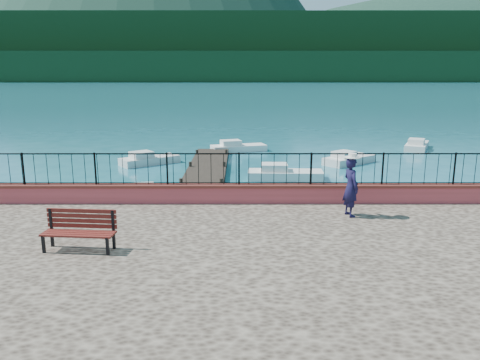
{
  "coord_description": "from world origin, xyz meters",
  "views": [
    {
      "loc": [
        -0.29,
        -10.31,
        5.11
      ],
      "look_at": [
        -0.27,
        2.0,
        2.3
      ],
      "focal_mm": 35.0,
      "sensor_mm": 36.0,
      "label": 1
    }
  ],
  "objects_px": {
    "boat_0": "(152,193)",
    "boat_3": "(150,157)",
    "boat_5": "(417,143)",
    "person": "(351,187)",
    "boat_1": "(285,171)",
    "boat_2": "(349,157)",
    "park_bench": "(80,238)",
    "boat_4": "(239,145)"
  },
  "relations": [
    {
      "from": "boat_2",
      "to": "boat_5",
      "type": "relative_size",
      "value": 0.94
    },
    {
      "from": "boat_1",
      "to": "boat_4",
      "type": "bearing_deg",
      "value": 107.65
    },
    {
      "from": "person",
      "to": "boat_1",
      "type": "xyz_separation_m",
      "value": [
        -0.83,
        9.98,
        -1.63
      ]
    },
    {
      "from": "boat_2",
      "to": "person",
      "type": "bearing_deg",
      "value": -142.05
    },
    {
      "from": "boat_3",
      "to": "boat_5",
      "type": "bearing_deg",
      "value": -19.71
    },
    {
      "from": "boat_1",
      "to": "boat_3",
      "type": "xyz_separation_m",
      "value": [
        -7.46,
        4.0,
        0.0
      ]
    },
    {
      "from": "person",
      "to": "boat_0",
      "type": "bearing_deg",
      "value": 33.66
    },
    {
      "from": "boat_4",
      "to": "boat_5",
      "type": "xyz_separation_m",
      "value": [
        12.34,
        0.93,
        0.0
      ]
    },
    {
      "from": "park_bench",
      "to": "boat_1",
      "type": "distance_m",
      "value": 13.94
    },
    {
      "from": "boat_2",
      "to": "boat_0",
      "type": "bearing_deg",
      "value": -178.33
    },
    {
      "from": "boat_1",
      "to": "boat_0",
      "type": "bearing_deg",
      "value": -140.53
    },
    {
      "from": "park_bench",
      "to": "boat_1",
      "type": "relative_size",
      "value": 0.46
    },
    {
      "from": "person",
      "to": "boat_4",
      "type": "relative_size",
      "value": 0.46
    },
    {
      "from": "boat_1",
      "to": "boat_4",
      "type": "height_order",
      "value": "same"
    },
    {
      "from": "boat_1",
      "to": "boat_2",
      "type": "bearing_deg",
      "value": 47.47
    },
    {
      "from": "boat_1",
      "to": "park_bench",
      "type": "bearing_deg",
      "value": -112.59
    },
    {
      "from": "person",
      "to": "boat_2",
      "type": "height_order",
      "value": "person"
    },
    {
      "from": "boat_1",
      "to": "boat_5",
      "type": "xyz_separation_m",
      "value": [
        10.02,
        9.47,
        0.0
      ]
    },
    {
      "from": "boat_2",
      "to": "boat_5",
      "type": "height_order",
      "value": "same"
    },
    {
      "from": "park_bench",
      "to": "boat_5",
      "type": "xyz_separation_m",
      "value": [
        15.9,
        22.06,
        -1.08
      ]
    },
    {
      "from": "person",
      "to": "boat_5",
      "type": "height_order",
      "value": "person"
    },
    {
      "from": "park_bench",
      "to": "boat_1",
      "type": "bearing_deg",
      "value": 70.44
    },
    {
      "from": "person",
      "to": "boat_3",
      "type": "bearing_deg",
      "value": 14.53
    },
    {
      "from": "boat_5",
      "to": "person",
      "type": "bearing_deg",
      "value": -179.84
    },
    {
      "from": "boat_0",
      "to": "boat_3",
      "type": "xyz_separation_m",
      "value": [
        -1.66,
        8.38,
        0.0
      ]
    },
    {
      "from": "park_bench",
      "to": "person",
      "type": "xyz_separation_m",
      "value": [
        6.7,
        2.62,
        0.55
      ]
    },
    {
      "from": "boat_2",
      "to": "boat_4",
      "type": "xyz_separation_m",
      "value": [
        -6.44,
        4.42,
        0.0
      ]
    },
    {
      "from": "boat_0",
      "to": "boat_4",
      "type": "relative_size",
      "value": 0.9
    },
    {
      "from": "boat_0",
      "to": "boat_2",
      "type": "bearing_deg",
      "value": 31.21
    },
    {
      "from": "boat_1",
      "to": "boat_4",
      "type": "relative_size",
      "value": 1.01
    },
    {
      "from": "boat_2",
      "to": "boat_4",
      "type": "distance_m",
      "value": 7.81
    },
    {
      "from": "person",
      "to": "boat_2",
      "type": "relative_size",
      "value": 0.5
    },
    {
      "from": "park_bench",
      "to": "boat_0",
      "type": "xyz_separation_m",
      "value": [
        0.08,
        8.22,
        -1.08
      ]
    },
    {
      "from": "park_bench",
      "to": "boat_3",
      "type": "bearing_deg",
      "value": 100.91
    },
    {
      "from": "boat_2",
      "to": "boat_3",
      "type": "distance_m",
      "value": 11.57
    },
    {
      "from": "boat_0",
      "to": "boat_2",
      "type": "height_order",
      "value": "same"
    },
    {
      "from": "boat_0",
      "to": "boat_3",
      "type": "relative_size",
      "value": 0.98
    },
    {
      "from": "boat_0",
      "to": "boat_1",
      "type": "bearing_deg",
      "value": 27.65
    },
    {
      "from": "person",
      "to": "boat_2",
      "type": "bearing_deg",
      "value": -29.26
    },
    {
      "from": "boat_1",
      "to": "boat_3",
      "type": "height_order",
      "value": "same"
    },
    {
      "from": "boat_0",
      "to": "boat_5",
      "type": "height_order",
      "value": "same"
    },
    {
      "from": "boat_5",
      "to": "boat_1",
      "type": "bearing_deg",
      "value": 158.85
    }
  ]
}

